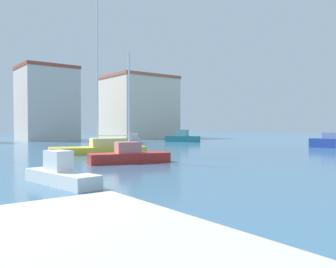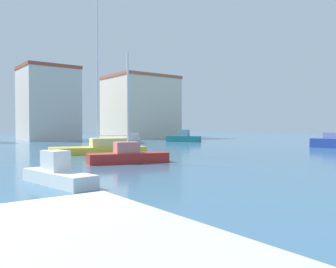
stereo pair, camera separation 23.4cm
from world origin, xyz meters
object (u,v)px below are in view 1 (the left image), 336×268
motorboat_grey_behind_lamppost (134,140)px  motorboat_teal_inner_mooring (182,138)px  motorboat_white_outer_mooring (61,174)px  sailboat_red_far_right (129,155)px  sailboat_yellow_far_left (100,147)px

motorboat_grey_behind_lamppost → motorboat_teal_inner_mooring: (7.46, -0.46, 0.14)m
motorboat_white_outer_mooring → motorboat_grey_behind_lamppost: size_ratio=1.01×
motorboat_white_outer_mooring → sailboat_red_far_right: (6.15, 5.04, 0.08)m
motorboat_white_outer_mooring → sailboat_yellow_far_left: size_ratio=0.33×
motorboat_grey_behind_lamppost → sailboat_yellow_far_left: 15.33m
motorboat_grey_behind_lamppost → motorboat_white_outer_mooring: bearing=-127.6°
motorboat_white_outer_mooring → motorboat_grey_behind_lamppost: motorboat_white_outer_mooring is taller
motorboat_teal_inner_mooring → sailboat_red_far_right: (-19.60, -18.26, -0.08)m
sailboat_red_far_right → motorboat_teal_inner_mooring: bearing=43.0°
motorboat_grey_behind_lamppost → sailboat_yellow_far_left: bearing=-132.4°
motorboat_white_outer_mooring → motorboat_grey_behind_lamppost: 29.98m
motorboat_teal_inner_mooring → motorboat_grey_behind_lamppost: bearing=176.5°
sailboat_red_far_right → sailboat_yellow_far_left: bearing=76.2°
motorboat_white_outer_mooring → sailboat_red_far_right: sailboat_red_far_right is taller
motorboat_grey_behind_lamppost → motorboat_teal_inner_mooring: bearing=-3.5°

